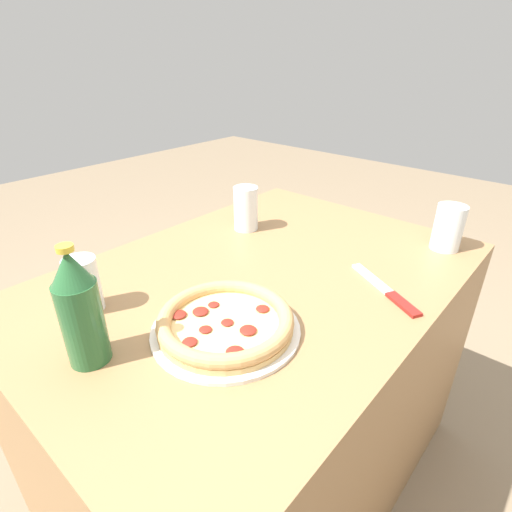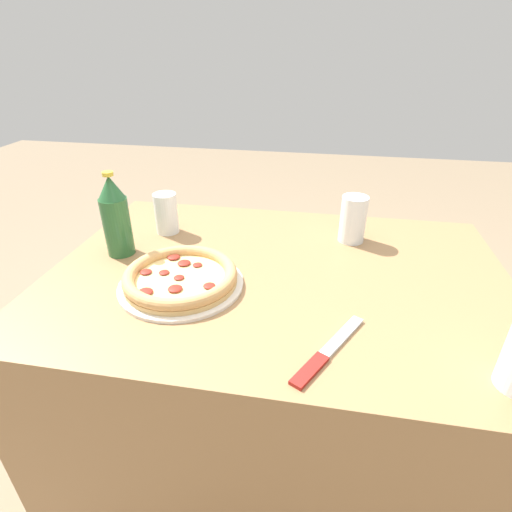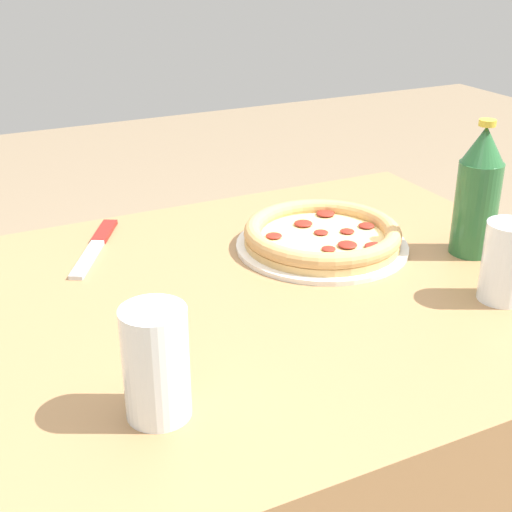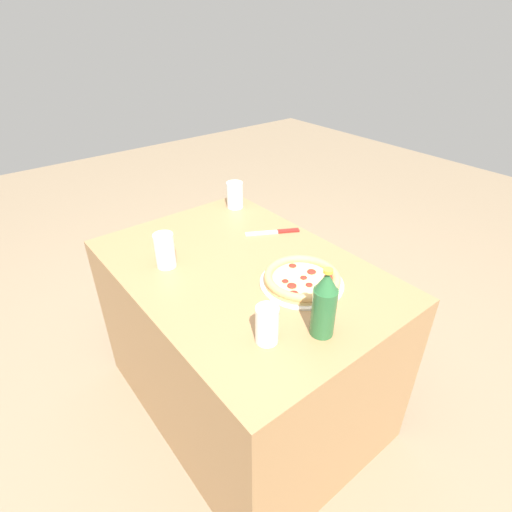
% 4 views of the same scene
% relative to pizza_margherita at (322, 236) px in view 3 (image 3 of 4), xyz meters
% --- Properties ---
extents(table, '(1.13, 0.79, 0.73)m').
position_rel_pizza_margherita_xyz_m(table, '(0.21, 0.10, -0.38)').
color(table, '#997047').
rests_on(table, ground_plane).
extents(pizza_margherita, '(0.29, 0.29, 0.04)m').
position_rel_pizza_margherita_xyz_m(pizza_margherita, '(0.00, 0.00, 0.00)').
color(pizza_margherita, silver).
rests_on(pizza_margherita, table).
extents(glass_mango_juice, '(0.07, 0.07, 0.12)m').
position_rel_pizza_margherita_xyz_m(glass_mango_juice, '(-0.14, 0.27, 0.03)').
color(glass_mango_juice, white).
rests_on(glass_mango_juice, table).
extents(glass_lemonade, '(0.07, 0.07, 0.13)m').
position_rel_pizza_margherita_xyz_m(glass_lemonade, '(0.40, 0.31, 0.04)').
color(glass_lemonade, white).
rests_on(glass_lemonade, table).
extents(beer_bottle, '(0.07, 0.07, 0.22)m').
position_rel_pizza_margherita_xyz_m(beer_bottle, '(-0.21, 0.13, 0.09)').
color(beer_bottle, '#286033').
rests_on(beer_bottle, table).
extents(knife, '(0.13, 0.22, 0.01)m').
position_rel_pizza_margherita_xyz_m(knife, '(0.34, -0.17, -0.02)').
color(knife, maroon).
rests_on(knife, table).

